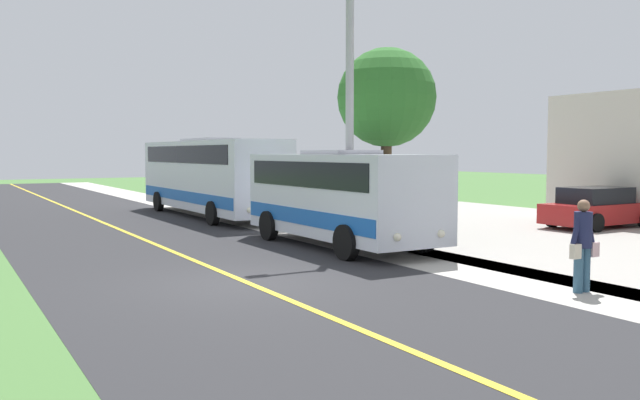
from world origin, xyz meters
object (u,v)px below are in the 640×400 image
Objects in this scene: tree_curbside at (387,99)px; street_light_pole at (346,90)px; pedestrian_with_bags at (583,242)px; transit_bus_rear at (210,174)px; shuttle_bus_front at (340,193)px; parked_car_near at (598,208)px.

street_light_pole is at bearing 30.71° from tree_curbside.
street_light_pole is (0.30, -7.98, 3.52)m from pedestrian_with_bags.
tree_curbside reaches higher than transit_bus_rear.
shuttle_bus_front is 3.00m from street_light_pole.
transit_bus_rear reaches higher than pedestrian_with_bags.
transit_bus_rear is 1.37× the size of street_light_pole.
shuttle_bus_front is at bearing -3.16° from parked_car_near.
street_light_pole is 10.87m from parked_car_near.
pedestrian_with_bags is 0.29× the size of tree_curbside.
pedestrian_with_bags is (-0.69, 18.09, -0.83)m from transit_bus_rear.
shuttle_bus_front is 0.89× the size of street_light_pole.
shuttle_bus_front is 10.57m from parked_car_near.
tree_curbside is (-2.22, -9.48, 3.49)m from pedestrian_with_bags.
street_light_pole reaches higher than tree_curbside.
pedestrian_with_bags reaches higher than parked_car_near.
shuttle_bus_front reaches higher than pedestrian_with_bags.
street_light_pole is 2.93m from tree_curbside.
shuttle_bus_front is at bearing 38.36° from street_light_pole.
parked_car_near is at bearing 133.79° from transit_bus_rear.
pedestrian_with_bags is 0.22× the size of street_light_pole.
pedestrian_with_bags is 8.72m from street_light_pole.
tree_curbside reaches higher than pedestrian_with_bags.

